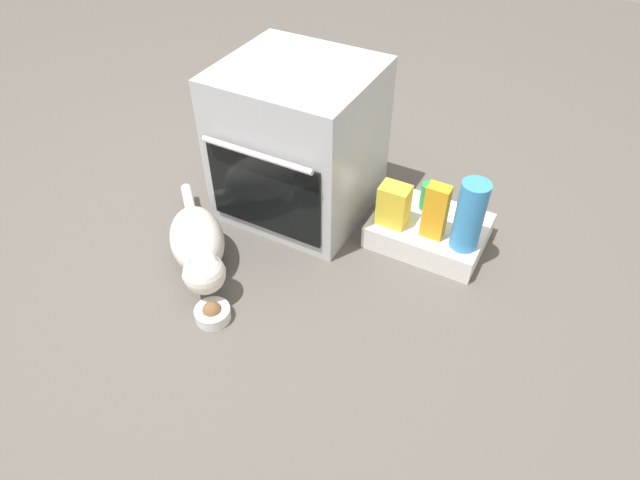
# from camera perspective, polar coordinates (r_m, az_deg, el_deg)

# --- Properties ---
(ground) EXTENTS (8.00, 8.00, 0.00)m
(ground) POSITION_cam_1_polar(r_m,az_deg,el_deg) (2.30, -6.82, -1.46)
(ground) COLOR #56514C
(oven) EXTENTS (0.60, 0.61, 0.66)m
(oven) POSITION_cam_1_polar(r_m,az_deg,el_deg) (2.35, -2.31, 10.18)
(oven) COLOR #B7BABF
(oven) RESTS_ON ground
(pantry_cabinet) EXTENTS (0.47, 0.35, 0.11)m
(pantry_cabinet) POSITION_cam_1_polar(r_m,az_deg,el_deg) (2.36, 11.26, 0.98)
(pantry_cabinet) COLOR white
(pantry_cabinet) RESTS_ON ground
(food_bowl) EXTENTS (0.13, 0.13, 0.08)m
(food_bowl) POSITION_cam_1_polar(r_m,az_deg,el_deg) (2.07, -11.14, -7.45)
(food_bowl) COLOR white
(food_bowl) RESTS_ON ground
(cat) EXTENTS (0.56, 0.55, 0.23)m
(cat) POSITION_cam_1_polar(r_m,az_deg,el_deg) (2.20, -12.56, -0.58)
(cat) COLOR silver
(cat) RESTS_ON ground
(water_bottle) EXTENTS (0.11, 0.11, 0.30)m
(water_bottle) POSITION_cam_1_polar(r_m,az_deg,el_deg) (2.15, 15.33, 2.45)
(water_bottle) COLOR #388CD1
(water_bottle) RESTS_ON pantry_cabinet
(juice_carton) EXTENTS (0.09, 0.06, 0.24)m
(juice_carton) POSITION_cam_1_polar(r_m,az_deg,el_deg) (2.19, 11.95, 2.93)
(juice_carton) COLOR orange
(juice_carton) RESTS_ON pantry_cabinet
(soda_can) EXTENTS (0.07, 0.07, 0.12)m
(soda_can) POSITION_cam_1_polar(r_m,az_deg,el_deg) (2.36, 11.19, 4.49)
(soda_can) COLOR green
(soda_can) RESTS_ON pantry_cabinet
(snack_bag) EXTENTS (0.12, 0.09, 0.18)m
(snack_bag) POSITION_cam_1_polar(r_m,az_deg,el_deg) (2.24, 7.69, 3.64)
(snack_bag) COLOR yellow
(snack_bag) RESTS_ON pantry_cabinet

